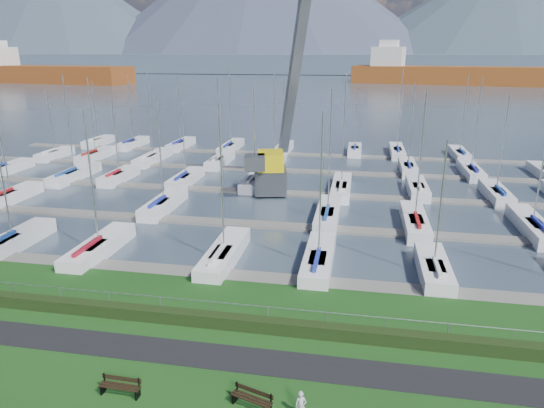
% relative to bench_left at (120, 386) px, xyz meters
% --- Properties ---
extents(path, '(160.00, 2.00, 0.04)m').
position_rel_bench_left_xyz_m(path, '(3.19, 3.30, -0.41)').
color(path, black).
rests_on(path, grass).
extents(water, '(800.00, 540.00, 0.20)m').
position_rel_bench_left_xyz_m(water, '(3.19, 266.30, -0.82)').
color(water, '#3D4B5A').
extents(hedge, '(80.00, 0.70, 0.70)m').
position_rel_bench_left_xyz_m(hedge, '(3.19, 5.90, -0.07)').
color(hedge, black).
rests_on(hedge, grass).
extents(fence, '(80.00, 0.04, 0.04)m').
position_rel_bench_left_xyz_m(fence, '(3.19, 6.30, 0.78)').
color(fence, '#95999D').
rests_on(fence, grass).
extents(foothill, '(900.00, 80.00, 12.00)m').
position_rel_bench_left_xyz_m(foothill, '(3.19, 336.30, 5.58)').
color(foothill, '#465666').
rests_on(foothill, water).
extents(mountains, '(1190.00, 360.00, 115.00)m').
position_rel_bench_left_xyz_m(mountains, '(10.54, 410.92, 46.26)').
color(mountains, '#48526A').
rests_on(mountains, water).
extents(docks, '(90.00, 41.60, 0.25)m').
position_rel_bench_left_xyz_m(docks, '(3.19, 32.30, -0.64)').
color(docks, slate).
rests_on(docks, water).
extents(bench_left, '(1.81, 0.47, 0.85)m').
position_rel_bench_left_xyz_m(bench_left, '(0.00, 0.00, 0.00)').
color(bench_left, black).
rests_on(bench_left, grass).
extents(bench_right, '(1.84, 0.94, 0.85)m').
position_rel_bench_left_xyz_m(bench_right, '(5.65, 0.26, 0.00)').
color(bench_right, black).
rests_on(bench_right, grass).
extents(person, '(0.46, 0.31, 1.25)m').
position_rel_bench_left_xyz_m(person, '(7.66, 0.14, 0.21)').
color(person, silver).
rests_on(person, grass).
extents(crane, '(6.81, 13.16, 22.35)m').
position_rel_bench_left_xyz_m(crane, '(1.01, 33.04, 4.91)').
color(crane, '#4F5156').
rests_on(crane, water).
extents(cargo_ship_west, '(85.72, 29.82, 21.50)m').
position_rel_bench_left_xyz_m(cargo_ship_west, '(-141.27, 197.95, 3.29)').
color(cargo_ship_west, brown).
rests_on(cargo_ship_west, water).
extents(cargo_ship_mid, '(103.66, 37.91, 21.50)m').
position_rel_bench_left_xyz_m(cargo_ship_mid, '(51.26, 220.26, 3.10)').
color(cargo_ship_mid, brown).
rests_on(cargo_ship_mid, water).
extents(sailboat_fleet, '(75.62, 49.86, 12.80)m').
position_rel_bench_left_xyz_m(sailboat_fleet, '(0.92, 35.98, 4.88)').
color(sailboat_fleet, navy).
rests_on(sailboat_fleet, water).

